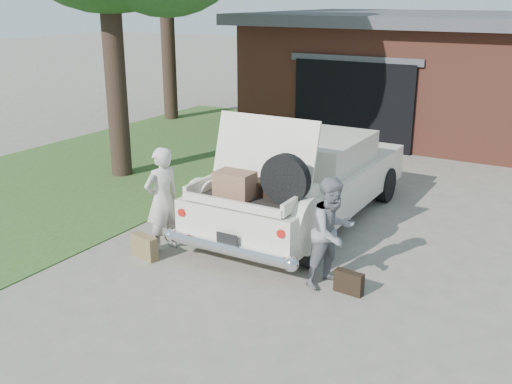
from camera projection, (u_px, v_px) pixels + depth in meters
The scene contains 8 objects.
ground at pixel (234, 278), 8.36m from camera, with size 90.00×90.00×0.00m, color gray.
grass_strip at pixel (100, 171), 13.48m from camera, with size 6.00×16.00×0.02m, color #2D4C1E.
house at pixel (484, 74), 16.74m from camera, with size 12.80×7.80×3.30m.
sedan at pixel (305, 180), 10.28m from camera, with size 2.04×5.11×2.08m.
woman_left at pixel (162, 200), 9.07m from camera, with size 0.60×0.39×1.63m, color beige.
woman_right at pixel (332, 232), 7.97m from camera, with size 0.74×0.57×1.52m, color gray.
suitcase_left at pixel (145, 247), 8.95m from camera, with size 0.47×0.15×0.36m, color olive.
suitcase_right at pixel (349, 282), 7.90m from camera, with size 0.40×0.13×0.31m, color black.
Camera 1 is at (4.12, -6.36, 3.75)m, focal length 42.00 mm.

